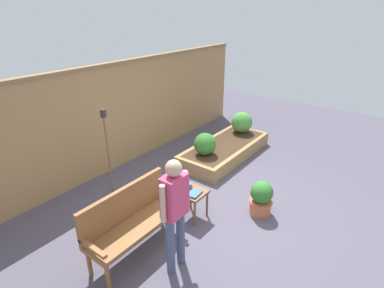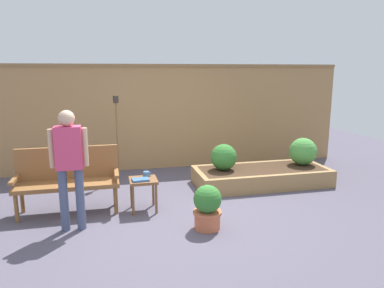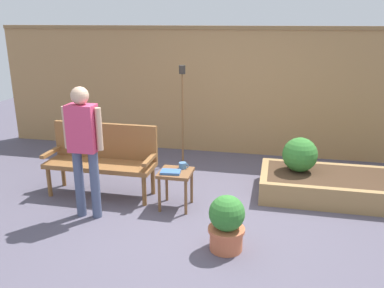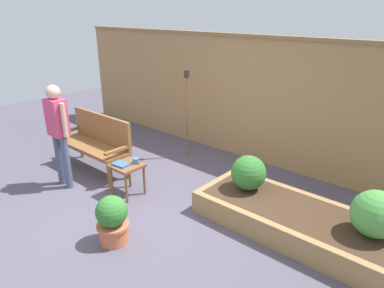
# 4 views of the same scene
# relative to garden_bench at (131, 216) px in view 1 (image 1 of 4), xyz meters

# --- Properties ---
(ground_plane) EXTENTS (14.00, 14.00, 0.00)m
(ground_plane) POSITION_rel_garden_bench_xyz_m (1.45, -0.50, -0.54)
(ground_plane) COLOR #514C5B
(fence_back) EXTENTS (8.40, 0.14, 2.16)m
(fence_back) POSITION_rel_garden_bench_xyz_m (1.45, 2.10, 0.55)
(fence_back) COLOR #A37A4C
(fence_back) RESTS_ON ground_plane
(garden_bench) EXTENTS (1.44, 0.48, 0.94)m
(garden_bench) POSITION_rel_garden_bench_xyz_m (0.00, 0.00, 0.00)
(garden_bench) COLOR brown
(garden_bench) RESTS_ON ground_plane
(side_table) EXTENTS (0.40, 0.40, 0.48)m
(side_table) POSITION_rel_garden_bench_xyz_m (1.06, -0.24, -0.15)
(side_table) COLOR brown
(side_table) RESTS_ON ground_plane
(cup_on_table) EXTENTS (0.13, 0.09, 0.08)m
(cup_on_table) POSITION_rel_garden_bench_xyz_m (1.13, -0.12, -0.03)
(cup_on_table) COLOR teal
(cup_on_table) RESTS_ON side_table
(book_on_table) EXTENTS (0.25, 0.18, 0.03)m
(book_on_table) POSITION_rel_garden_bench_xyz_m (1.02, -0.31, -0.05)
(book_on_table) COLOR #38609E
(book_on_table) RESTS_ON side_table
(potted_boxwood) EXTENTS (0.38, 0.38, 0.59)m
(potted_boxwood) POSITION_rel_garden_bench_xyz_m (1.80, -1.06, -0.24)
(potted_boxwood) COLOR #C66642
(potted_boxwood) RESTS_ON ground_plane
(raised_planter_bed) EXTENTS (2.40, 1.00, 0.30)m
(raised_planter_bed) POSITION_rel_garden_bench_xyz_m (3.27, 0.51, -0.39)
(raised_planter_bed) COLOR #997547
(raised_planter_bed) RESTS_ON ground_plane
(shrub_near_bench) EXTENTS (0.46, 0.46, 0.46)m
(shrub_near_bench) POSITION_rel_garden_bench_xyz_m (2.57, 0.58, -0.01)
(shrub_near_bench) COLOR brown
(shrub_near_bench) RESTS_ON raised_planter_bed
(shrub_far_corner) EXTENTS (0.51, 0.51, 0.51)m
(shrub_far_corner) POSITION_rel_garden_bench_xyz_m (4.12, 0.58, 0.01)
(shrub_far_corner) COLOR brown
(shrub_far_corner) RESTS_ON raised_planter_bed
(tiki_torch) EXTENTS (0.10, 0.10, 1.58)m
(tiki_torch) POSITION_rel_garden_bench_xyz_m (0.76, 1.38, 0.55)
(tiki_torch) COLOR brown
(tiki_torch) RESTS_ON ground_plane
(person_by_bench) EXTENTS (0.47, 0.20, 1.56)m
(person_by_bench) POSITION_rel_garden_bench_xyz_m (0.11, -0.69, 0.39)
(person_by_bench) COLOR #475170
(person_by_bench) RESTS_ON ground_plane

